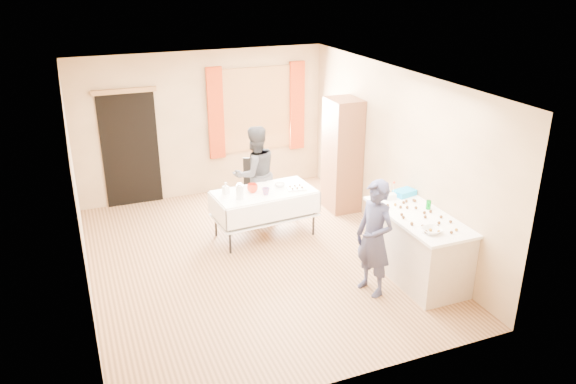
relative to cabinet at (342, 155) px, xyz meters
name	(u,v)px	position (x,y,z in m)	size (l,w,h in m)	color
floor	(254,260)	(-1.99, -1.18, -0.98)	(4.50, 5.50, 0.02)	#9E7047
ceiling	(250,79)	(-1.99, -1.18, 1.64)	(4.50, 5.50, 0.02)	white
wall_back	(203,125)	(-1.99, 1.58, 0.33)	(4.50, 0.02, 2.60)	tan
wall_front	(345,271)	(-1.99, -3.94, 0.33)	(4.50, 0.02, 2.60)	tan
wall_left	(76,199)	(-4.25, -1.18, 0.33)	(0.02, 5.50, 2.60)	tan
wall_right	(395,155)	(0.27, -1.18, 0.33)	(0.02, 5.50, 2.60)	tan
window_frame	(257,109)	(-0.99, 1.54, 0.53)	(1.32, 0.06, 1.52)	olive
window_pane	(257,109)	(-0.99, 1.52, 0.53)	(1.20, 0.02, 1.40)	white
curtain_left	(216,114)	(-1.77, 1.49, 0.53)	(0.28, 0.06, 1.65)	#AA3411
curtain_right	(297,106)	(-0.21, 1.49, 0.53)	(0.28, 0.06, 1.65)	#AA3411
doorway	(130,150)	(-3.29, 1.55, 0.03)	(0.95, 0.04, 2.00)	black
door_lintel	(124,91)	(-3.29, 1.52, 1.05)	(1.05, 0.06, 0.08)	olive
cabinet	(342,155)	(0.00, 0.00, 0.00)	(0.50, 0.60, 1.93)	brown
counter	(417,246)	(-0.10, -2.43, -0.51)	(0.77, 1.63, 0.91)	#BFB09E
party_table	(264,209)	(-1.59, -0.52, -0.52)	(1.60, 0.91, 0.75)	black
chair	(254,197)	(-1.45, 0.40, -0.69)	(0.50, 0.50, 0.93)	black
girl	(374,238)	(-0.84, -2.56, -0.20)	(0.51, 0.64, 1.54)	#252749
woman	(255,174)	(-1.51, 0.13, -0.17)	(0.86, 0.72, 1.59)	black
soda_can	(429,205)	(0.11, -2.31, 0.01)	(0.07, 0.07, 0.12)	#027A17
mixing_bowl	(432,231)	(-0.27, -2.93, -0.03)	(0.24, 0.24, 0.06)	white
foam_block	(390,197)	(-0.18, -1.83, -0.02)	(0.15, 0.10, 0.08)	white
blue_basket	(404,193)	(0.08, -1.78, -0.02)	(0.30, 0.20, 0.08)	#1096E4
pitcher	(240,192)	(-2.02, -0.68, -0.11)	(0.11, 0.11, 0.22)	silver
cup_red	(252,188)	(-1.77, -0.49, -0.15)	(0.21, 0.21, 0.13)	red
cup_rainbow	(266,191)	(-1.61, -0.66, -0.16)	(0.14, 0.14, 0.11)	red
small_bowl	(280,185)	(-1.30, -0.42, -0.19)	(0.16, 0.16, 0.05)	white
pastry_tray	(296,188)	(-1.10, -0.62, -0.21)	(0.28, 0.20, 0.02)	white
bottle	(226,188)	(-2.16, -0.40, -0.13)	(0.11, 0.11, 0.18)	white
cake_balls	(421,216)	(-0.14, -2.52, -0.03)	(0.54, 1.07, 0.04)	#3F2314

